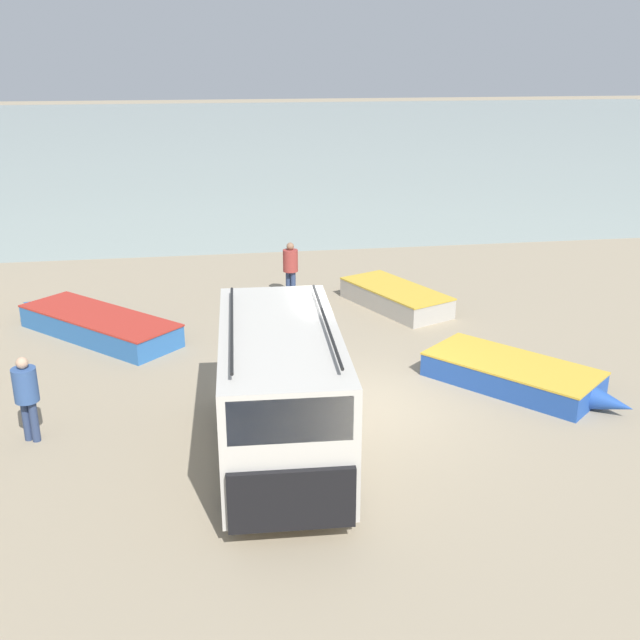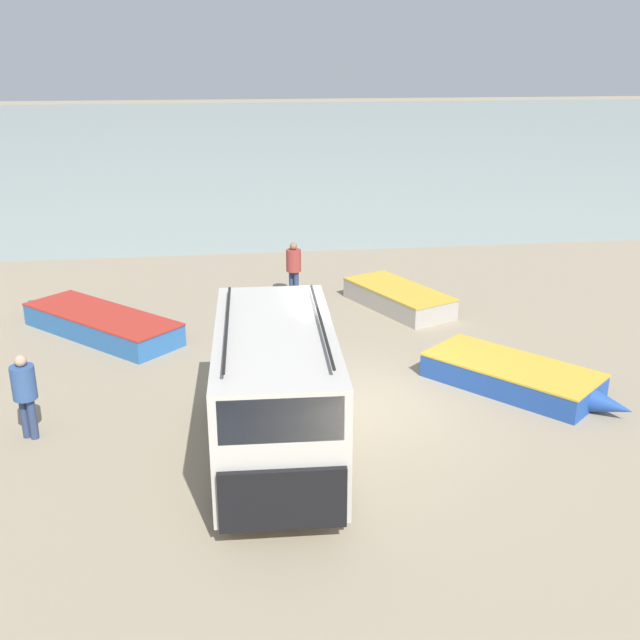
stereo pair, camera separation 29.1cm
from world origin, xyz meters
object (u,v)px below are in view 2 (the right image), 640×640
at_px(parked_van, 276,391).
at_px(fisherman_0, 294,265).
at_px(fishing_rowboat_2, 395,297).
at_px(fishing_rowboat_0, 516,377).
at_px(fishing_rowboat_1, 98,323).
at_px(fisherman_1, 24,389).

relative_size(parked_van, fisherman_0, 3.08).
height_order(parked_van, fishing_rowboat_2, parked_van).
relative_size(fishing_rowboat_0, fisherman_0, 2.43).
bearing_deg(fishing_rowboat_2, parked_van, 128.87).
xyz_separation_m(parked_van, fishing_rowboat_2, (3.85, 7.64, -1.01)).
bearing_deg(fishing_rowboat_1, fishing_rowboat_0, -161.81).
xyz_separation_m(fishing_rowboat_1, fisherman_0, (5.07, 2.19, 0.67)).
relative_size(fishing_rowboat_0, fisherman_1, 2.41).
relative_size(fishing_rowboat_1, fisherman_0, 2.82).
xyz_separation_m(fishing_rowboat_0, fishing_rowboat_1, (-8.96, 4.45, 0.02)).
distance_m(fishing_rowboat_0, fisherman_0, 7.73).
height_order(fisherman_0, fisherman_1, fisherman_1).
bearing_deg(fisherman_1, fisherman_0, -10.86).
relative_size(parked_van, fisherman_1, 3.05).
relative_size(parked_van, fishing_rowboat_2, 1.23).
distance_m(fisherman_0, fisherman_1, 9.28).
bearing_deg(fishing_rowboat_0, fishing_rowboat_1, -157.29).
bearing_deg(fisherman_0, fishing_rowboat_0, -109.56).
bearing_deg(fisherman_1, parked_van, -81.75).
height_order(fishing_rowboat_1, fisherman_1, fisherman_1).
distance_m(fishing_rowboat_1, fisherman_0, 5.56).
xyz_separation_m(parked_van, fisherman_0, (1.21, 8.81, -0.33)).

